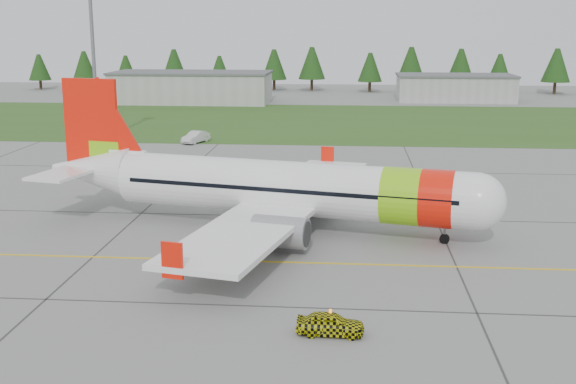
{
  "coord_description": "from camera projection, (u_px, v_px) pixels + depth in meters",
  "views": [
    {
      "loc": [
        2.6,
        -38.62,
        15.78
      ],
      "look_at": [
        -1.76,
        13.04,
        3.76
      ],
      "focal_mm": 45.0,
      "sensor_mm": 36.0,
      "label": 1
    }
  ],
  "objects": [
    {
      "name": "hangar_east",
      "position": [
        455.0,
        89.0,
        153.17
      ],
      "size": [
        24.0,
        12.0,
        5.2
      ],
      "primitive_type": "cube",
      "color": "#A8A8A3",
      "rests_on": "ground"
    },
    {
      "name": "hangar_west",
      "position": [
        192.0,
        88.0,
        149.82
      ],
      "size": [
        32.0,
        14.0,
        6.0
      ],
      "primitive_type": "cube",
      "color": "#A8A8A3",
      "rests_on": "ground"
    },
    {
      "name": "service_van",
      "position": [
        195.0,
        125.0,
        98.44
      ],
      "size": [
        2.16,
        2.11,
        4.83
      ],
      "primitive_type": "imported",
      "rotation": [
        0.0,
        0.0,
        -0.39
      ],
      "color": "silver",
      "rests_on": "ground"
    },
    {
      "name": "follow_me_car",
      "position": [
        331.0,
        303.0,
        37.29
      ],
      "size": [
        1.26,
        1.47,
        3.55
      ],
      "primitive_type": "imported",
      "rotation": [
        0.0,
        0.0,
        1.54
      ],
      "color": "#E9E90C",
      "rests_on": "ground"
    },
    {
      "name": "floodlight_mast",
      "position": [
        94.0,
        69.0,
        97.92
      ],
      "size": [
        0.5,
        0.5,
        20.0
      ],
      "primitive_type": "cylinder",
      "color": "slate",
      "rests_on": "ground"
    },
    {
      "name": "grass_strip",
      "position": [
        333.0,
        121.0,
        120.86
      ],
      "size": [
        320.0,
        50.0,
        0.03
      ],
      "primitive_type": "cube",
      "color": "#30561E",
      "rests_on": "ground"
    },
    {
      "name": "taxi_guideline",
      "position": [
        308.0,
        263.0,
        49.02
      ],
      "size": [
        120.0,
        0.25,
        0.02
      ],
      "primitive_type": "cube",
      "color": "gold",
      "rests_on": "ground"
    },
    {
      "name": "treeline",
      "position": [
        339.0,
        71.0,
        174.09
      ],
      "size": [
        160.0,
        8.0,
        10.0
      ],
      "primitive_type": null,
      "color": "#1C3F14",
      "rests_on": "ground"
    },
    {
      "name": "aircraft",
      "position": [
        280.0,
        188.0,
        56.5
      ],
      "size": [
        37.39,
        35.09,
        11.48
      ],
      "rotation": [
        0.0,
        0.0,
        -0.23
      ],
      "color": "white",
      "rests_on": "ground"
    },
    {
      "name": "ground",
      "position": [
        299.0,
        308.0,
        41.26
      ],
      "size": [
        320.0,
        320.0,
        0.0
      ],
      "primitive_type": "plane",
      "color": "gray",
      "rests_on": "ground"
    }
  ]
}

